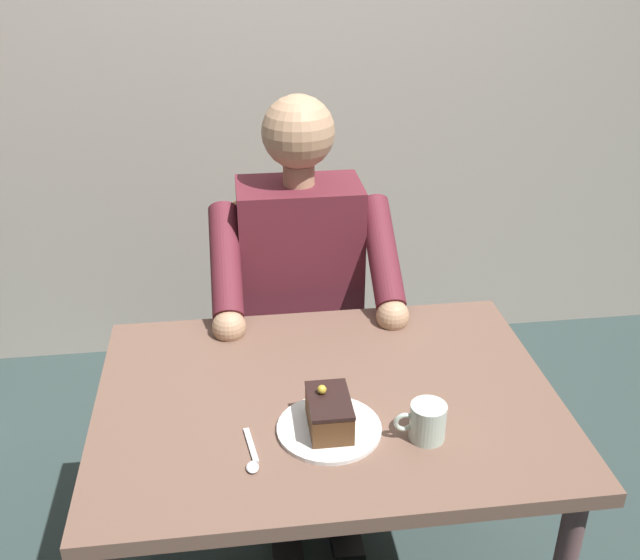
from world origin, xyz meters
name	(u,v)px	position (x,y,z in m)	size (l,w,h in m)	color
dining_table	(327,425)	(0.00, 0.00, 0.64)	(1.06, 0.78, 0.73)	brown
chair	(298,327)	(0.00, -0.70, 0.50)	(0.42, 0.42, 0.90)	brown
seated_person	(303,307)	(0.00, -0.53, 0.67)	(0.53, 0.58, 1.29)	maroon
dessert_plate	(329,429)	(0.01, 0.13, 0.74)	(0.23, 0.23, 0.01)	white
cake_slice	(329,413)	(0.01, 0.13, 0.78)	(0.09, 0.14, 0.09)	#57351C
coffee_cup	(427,421)	(-0.19, 0.18, 0.78)	(0.11, 0.08, 0.08)	#B7CBBC
dessert_spoon	(252,457)	(0.18, 0.19, 0.74)	(0.03, 0.14, 0.01)	silver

